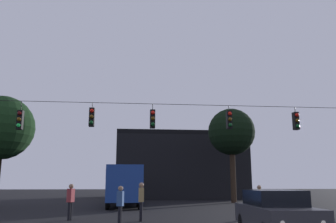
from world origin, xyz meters
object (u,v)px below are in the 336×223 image
(pedestrian_near_bus, at_px, (120,203))
(tree_behind_building, at_px, (2,128))
(car_near_right, at_px, (276,212))
(city_bus, at_px, (124,182))
(pedestrian_crossing_center, at_px, (71,199))
(pedestrian_crossing_right, at_px, (141,199))
(pedestrian_crossing_left, at_px, (260,199))
(tree_left_silhouette, at_px, (231,132))

(pedestrian_near_bus, relative_size, tree_behind_building, 0.20)
(tree_behind_building, bearing_deg, car_near_right, -45.55)
(city_bus, xyz_separation_m, car_near_right, (5.57, -17.37, -1.07))
(pedestrian_crossing_center, bearing_deg, pedestrian_crossing_right, -11.86)
(car_near_right, distance_m, pedestrian_crossing_right, 6.93)
(pedestrian_crossing_left, height_order, pedestrian_near_bus, pedestrian_crossing_left)
(pedestrian_crossing_center, relative_size, tree_behind_building, 0.21)
(city_bus, bearing_deg, pedestrian_crossing_right, -84.60)
(pedestrian_crossing_left, xyz_separation_m, pedestrian_near_bus, (-7.15, -2.94, -0.01))
(pedestrian_crossing_right, relative_size, pedestrian_near_bus, 1.09)
(city_bus, relative_size, pedestrian_crossing_left, 6.68)
(pedestrian_crossing_left, height_order, tree_left_silhouette, tree_left_silhouette)
(pedestrian_crossing_center, height_order, tree_behind_building, tree_behind_building)
(pedestrian_crossing_center, height_order, pedestrian_crossing_right, pedestrian_crossing_right)
(pedestrian_crossing_left, distance_m, pedestrian_crossing_center, 9.65)
(car_near_right, relative_size, pedestrian_crossing_left, 2.66)
(car_near_right, relative_size, pedestrian_crossing_right, 2.47)
(car_near_right, distance_m, pedestrian_near_bus, 6.37)
(car_near_right, bearing_deg, tree_left_silhouette, 77.66)
(city_bus, bearing_deg, tree_left_silhouette, 17.60)
(pedestrian_near_bus, distance_m, tree_left_silhouette, 20.53)
(pedestrian_crossing_right, bearing_deg, pedestrian_crossing_left, 9.72)
(pedestrian_crossing_right, bearing_deg, tree_behind_building, 136.75)
(pedestrian_crossing_right, bearing_deg, city_bus, 95.40)
(pedestrian_crossing_right, bearing_deg, pedestrian_crossing_center, 168.14)
(pedestrian_crossing_right, bearing_deg, pedestrian_near_bus, -116.29)
(pedestrian_crossing_left, relative_size, tree_behind_building, 0.20)
(car_near_right, bearing_deg, tree_behind_building, 134.45)
(pedestrian_crossing_left, bearing_deg, pedestrian_crossing_right, -170.28)
(pedestrian_crossing_right, xyz_separation_m, tree_behind_building, (-10.24, 9.63, 4.78))
(tree_behind_building, bearing_deg, tree_left_silhouette, 16.31)
(pedestrian_near_bus, xyz_separation_m, tree_behind_building, (-9.31, 11.50, 4.88))
(pedestrian_crossing_right, height_order, tree_left_silhouette, tree_left_silhouette)
(pedestrian_crossing_left, height_order, pedestrian_crossing_right, pedestrian_crossing_right)
(pedestrian_crossing_center, bearing_deg, pedestrian_crossing_left, 2.07)
(pedestrian_near_bus, relative_size, tree_left_silhouette, 0.19)
(car_near_right, bearing_deg, pedestrian_near_bus, 147.22)
(city_bus, bearing_deg, pedestrian_crossing_left, -56.14)
(pedestrian_crossing_left, bearing_deg, tree_behind_building, 152.52)
(city_bus, relative_size, tree_left_silhouette, 1.25)
(car_near_right, bearing_deg, city_bus, 107.79)
(pedestrian_near_bus, bearing_deg, tree_left_silhouette, 60.06)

